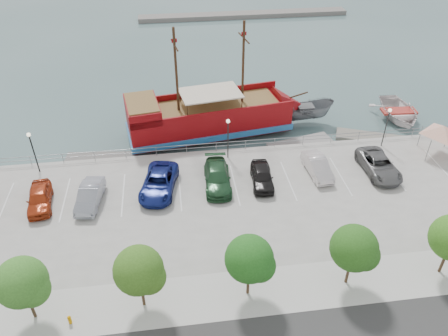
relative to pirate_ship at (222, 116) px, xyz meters
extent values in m
plane|color=#3B5858|center=(-0.24, -12.93, -2.15)|extent=(160.00, 160.00, 0.00)
cube|color=beige|center=(-0.24, -22.93, -1.14)|extent=(100.00, 4.00, 0.05)
cylinder|color=gray|center=(-0.24, -5.13, -0.20)|extent=(50.00, 0.06, 0.06)
cylinder|color=gray|center=(-0.24, -5.13, -0.60)|extent=(50.00, 0.06, 0.06)
cube|color=slate|center=(9.76, 42.07, -1.75)|extent=(40.00, 3.00, 0.80)
cube|color=maroon|center=(-1.45, -0.22, -0.10)|extent=(17.89, 7.95, 2.81)
cube|color=#2262A2|center=(-1.45, -0.22, -1.02)|extent=(18.25, 8.32, 0.65)
cone|color=maroon|center=(7.93, 1.22, -0.10)|extent=(4.20, 5.64, 5.18)
cube|color=maroon|center=(-8.39, -1.29, 2.06)|extent=(4.02, 5.82, 1.51)
cube|color=brown|center=(-8.39, -1.29, 2.87)|extent=(3.74, 5.37, 0.13)
cube|color=brown|center=(-0.92, -0.14, 1.36)|extent=(14.59, 6.82, 0.16)
cube|color=maroon|center=(-1.85, 2.34, 1.68)|extent=(17.10, 2.83, 0.76)
cube|color=maroon|center=(-1.06, -2.78, 1.68)|extent=(17.10, 2.83, 0.76)
cylinder|color=#382111|center=(2.28, 0.35, 5.73)|extent=(0.30, 0.30, 8.85)
cylinder|color=#382111|center=(-4.65, -0.71, 5.73)|extent=(0.30, 0.30, 8.85)
cylinder|color=#382111|center=(2.28, 0.35, 8.43)|extent=(0.64, 3.22, 0.15)
cylinder|color=#382111|center=(-4.65, -0.71, 8.43)|extent=(0.64, 3.22, 0.15)
cube|color=beige|center=(-1.24, -0.19, 2.92)|extent=(6.81, 5.00, 0.13)
cylinder|color=#382111|center=(8.68, 1.33, 1.19)|extent=(2.68, 0.58, 0.64)
imported|color=slate|center=(9.74, 0.87, -0.89)|extent=(6.51, 2.50, 2.51)
imported|color=silver|center=(20.88, 0.25, -1.37)|extent=(5.83, 7.83, 1.56)
cube|color=slate|center=(-13.05, -3.73, -1.95)|extent=(7.05, 2.68, 0.39)
cube|color=gray|center=(7.96, -3.73, -1.95)|extent=(7.34, 3.56, 0.40)
cube|color=gray|center=(16.05, -3.73, -1.93)|extent=(7.86, 4.94, 0.43)
cylinder|color=slate|center=(19.44, -6.92, 0.00)|extent=(0.09, 0.09, 2.30)
cylinder|color=slate|center=(22.10, -7.48, 0.00)|extent=(0.09, 0.09, 2.30)
cylinder|color=slate|center=(18.87, -9.58, 0.00)|extent=(0.09, 0.09, 2.30)
pyramid|color=silver|center=(20.49, -8.53, 2.04)|extent=(5.21, 5.21, 0.94)
cylinder|color=#DE9100|center=(-12.90, -23.73, -0.88)|extent=(0.22, 0.22, 0.55)
sphere|color=#DE9100|center=(-12.90, -23.73, -0.59)|extent=(0.24, 0.24, 0.24)
cylinder|color=black|center=(-18.24, -6.43, 0.85)|extent=(0.12, 0.12, 4.00)
sphere|color=#FFF2CC|center=(-18.24, -6.43, 2.95)|extent=(0.36, 0.36, 0.36)
cylinder|color=black|center=(-0.24, -6.43, 0.85)|extent=(0.12, 0.12, 4.00)
sphere|color=#FFF2CC|center=(-0.24, -6.43, 2.95)|extent=(0.36, 0.36, 0.36)
cylinder|color=black|center=(15.76, -6.43, 0.85)|extent=(0.12, 0.12, 4.00)
sphere|color=#FFF2CC|center=(15.76, -6.43, 2.95)|extent=(0.36, 0.36, 0.36)
cylinder|color=#473321|center=(-15.24, -22.93, -0.05)|extent=(0.20, 0.20, 2.20)
sphere|color=#316620|center=(-15.24, -22.93, 2.25)|extent=(3.20, 3.20, 3.20)
sphere|color=#316620|center=(-14.64, -23.23, 1.85)|extent=(2.20, 2.20, 2.20)
cylinder|color=#473321|center=(-8.24, -22.93, -0.05)|extent=(0.20, 0.20, 2.20)
sphere|color=#325A19|center=(-8.24, -22.93, 2.25)|extent=(3.20, 3.20, 3.20)
sphere|color=#325A19|center=(-7.64, -23.23, 1.85)|extent=(2.20, 2.20, 2.20)
cylinder|color=#473321|center=(-1.24, -22.93, -0.05)|extent=(0.20, 0.20, 2.20)
sphere|color=#1C5217|center=(-1.24, -22.93, 2.25)|extent=(3.20, 3.20, 3.20)
sphere|color=#1C5217|center=(-0.64, -23.23, 1.85)|extent=(2.20, 2.20, 2.20)
cylinder|color=#473321|center=(5.76, -22.93, -0.05)|extent=(0.20, 0.20, 2.20)
sphere|color=#235217|center=(5.76, -22.93, 2.25)|extent=(3.20, 3.20, 3.20)
sphere|color=#235217|center=(6.36, -23.23, 1.85)|extent=(2.20, 2.20, 2.20)
cylinder|color=#473321|center=(12.76, -22.93, -0.05)|extent=(0.20, 0.20, 2.20)
imported|color=#A23113|center=(-17.09, -11.48, -0.35)|extent=(2.47, 4.90, 1.60)
imported|color=#9295A1|center=(-12.90, -11.73, -0.36)|extent=(2.28, 4.98, 1.58)
imported|color=navy|center=(-7.03, -10.75, -0.31)|extent=(3.95, 6.48, 1.68)
imported|color=#204929|center=(-1.81, -10.64, -0.32)|extent=(2.60, 5.81, 1.65)
imported|color=black|center=(2.22, -10.99, -0.36)|extent=(2.27, 4.80, 1.59)
imported|color=silver|center=(7.66, -10.18, -0.37)|extent=(1.98, 4.87, 1.57)
imported|color=#5F5F5F|center=(13.40, -10.78, -0.34)|extent=(2.80, 5.86, 1.61)
camera|label=1|loc=(-5.43, -41.79, 23.26)|focal=35.00mm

